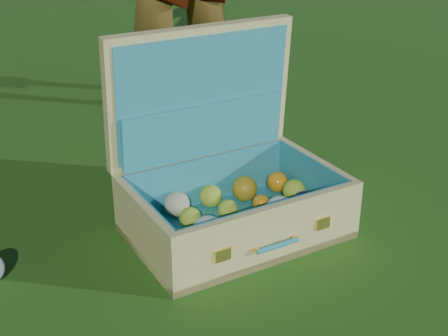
# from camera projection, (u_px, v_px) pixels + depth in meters

# --- Properties ---
(ground) EXTENTS (60.00, 60.00, 0.00)m
(ground) POSITION_uv_depth(u_px,v_px,m) (233.00, 200.00, 1.90)
(ground) COLOR #215114
(ground) RESTS_ON ground
(suitcase) EXTENTS (0.59, 0.46, 0.54)m
(suitcase) POSITION_uv_depth(u_px,v_px,m) (225.00, 175.00, 1.71)
(suitcase) COLOR #D8CA74
(suitcase) RESTS_ON ground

